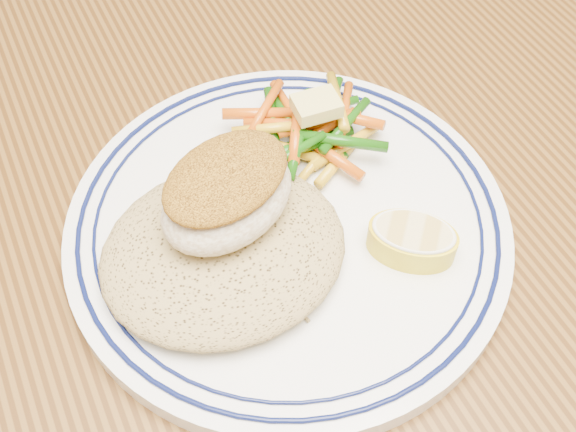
{
  "coord_description": "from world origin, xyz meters",
  "views": [
    {
      "loc": [
        -0.13,
        -0.23,
        1.12
      ],
      "look_at": [
        -0.02,
        0.01,
        0.77
      ],
      "focal_mm": 45.0,
      "sensor_mm": 36.0,
      "label": 1
    }
  ],
  "objects_px": {
    "plate": "(288,226)",
    "rice_pilaf": "(223,247)",
    "vegetable_pile": "(310,130)",
    "lemon_wedge": "(412,239)",
    "fish_fillet": "(227,193)",
    "dining_table": "(316,311)"
  },
  "relations": [
    {
      "from": "fish_fillet",
      "to": "lemon_wedge",
      "type": "height_order",
      "value": "fish_fillet"
    },
    {
      "from": "dining_table",
      "to": "lemon_wedge",
      "type": "bearing_deg",
      "value": -48.33
    },
    {
      "from": "plate",
      "to": "lemon_wedge",
      "type": "height_order",
      "value": "lemon_wedge"
    },
    {
      "from": "dining_table",
      "to": "vegetable_pile",
      "type": "relative_size",
      "value": 14.62
    },
    {
      "from": "rice_pilaf",
      "to": "fish_fillet",
      "type": "distance_m",
      "value": 0.03
    },
    {
      "from": "rice_pilaf",
      "to": "lemon_wedge",
      "type": "bearing_deg",
      "value": -22.09
    },
    {
      "from": "dining_table",
      "to": "fish_fillet",
      "type": "bearing_deg",
      "value": 166.5
    },
    {
      "from": "fish_fillet",
      "to": "vegetable_pile",
      "type": "distance_m",
      "value": 0.1
    },
    {
      "from": "plate",
      "to": "vegetable_pile",
      "type": "relative_size",
      "value": 2.7
    },
    {
      "from": "plate",
      "to": "rice_pilaf",
      "type": "bearing_deg",
      "value": -167.77
    },
    {
      "from": "vegetable_pile",
      "to": "lemon_wedge",
      "type": "xyz_separation_m",
      "value": [
        0.01,
        -0.1,
        -0.0
      ]
    },
    {
      "from": "rice_pilaf",
      "to": "lemon_wedge",
      "type": "height_order",
      "value": "rice_pilaf"
    },
    {
      "from": "rice_pilaf",
      "to": "lemon_wedge",
      "type": "distance_m",
      "value": 0.11
    },
    {
      "from": "plate",
      "to": "fish_fillet",
      "type": "distance_m",
      "value": 0.06
    },
    {
      "from": "vegetable_pile",
      "to": "plate",
      "type": "bearing_deg",
      "value": -128.47
    },
    {
      "from": "lemon_wedge",
      "to": "dining_table",
      "type": "bearing_deg",
      "value": 131.67
    },
    {
      "from": "dining_table",
      "to": "vegetable_pile",
      "type": "xyz_separation_m",
      "value": [
        0.02,
        0.06,
        0.13
      ]
    },
    {
      "from": "rice_pilaf",
      "to": "vegetable_pile",
      "type": "distance_m",
      "value": 0.11
    },
    {
      "from": "fish_fillet",
      "to": "plate",
      "type": "bearing_deg",
      "value": -5.51
    },
    {
      "from": "dining_table",
      "to": "fish_fillet",
      "type": "distance_m",
      "value": 0.17
    },
    {
      "from": "rice_pilaf",
      "to": "fish_fillet",
      "type": "height_order",
      "value": "fish_fillet"
    },
    {
      "from": "vegetable_pile",
      "to": "lemon_wedge",
      "type": "bearing_deg",
      "value": -81.83
    }
  ]
}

